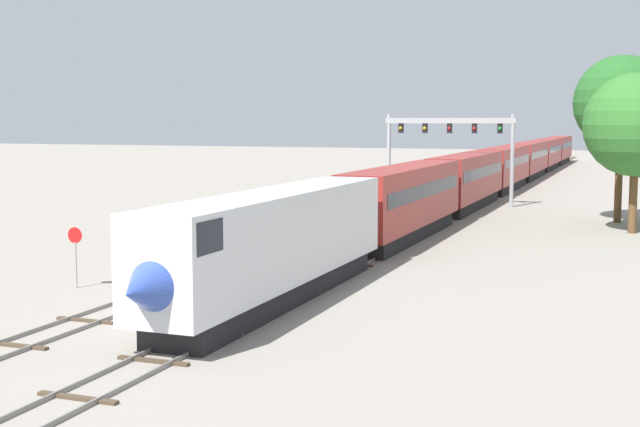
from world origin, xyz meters
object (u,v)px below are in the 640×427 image
Objects in this scene: passenger_train at (505,167)px; stop_sign at (75,249)px; signal_gantry at (449,138)px; trackside_tree_right at (622,103)px; trackside_tree_left at (636,125)px.

stop_sign is (-10.00, -64.30, -0.74)m from passenger_train.
signal_gantry is 46.26m from stop_sign.
signal_gantry is at bearing 149.21° from trackside_tree_right.
trackside_tree_right is (15.10, -9.00, 2.98)m from signal_gantry.
trackside_tree_left is (24.01, 30.10, 5.61)m from stop_sign.
trackside_tree_right reaches higher than trackside_tree_left.
passenger_train is 11.64× the size of trackside_tree_right.
passenger_train is 13.38× the size of trackside_tree_left.
stop_sign is at bearing -122.12° from trackside_tree_right.
trackside_tree_left reaches higher than passenger_train.
passenger_train is at bearing 83.21° from signal_gantry.
trackside_tree_right reaches higher than stop_sign.
trackside_tree_right reaches higher than passenger_train.
stop_sign is 38.91m from trackside_tree_left.
stop_sign is at bearing -99.69° from signal_gantry.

